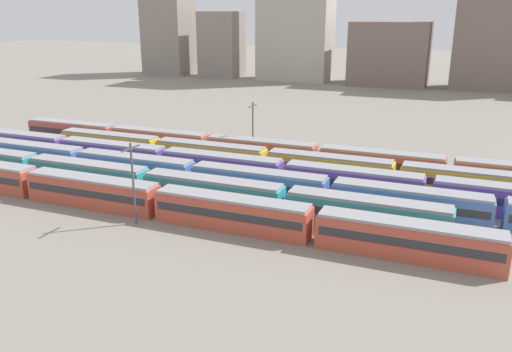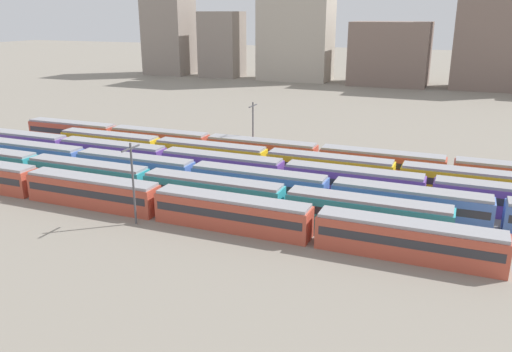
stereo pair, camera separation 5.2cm
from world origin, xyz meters
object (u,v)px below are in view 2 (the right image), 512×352
at_px(train_track_2, 258,184).
at_px(train_track_4, 267,161).
at_px(train_track_1, 147,183).
at_px(train_track_0, 158,201).
at_px(train_track_3, 284,174).
at_px(train_track_5, 261,151).
at_px(catenary_pole_1, 253,127).
at_px(catenary_pole_0, 133,180).

bearing_deg(train_track_2, train_track_4, 104.80).
bearing_deg(train_track_1, train_track_0, -46.43).
distance_m(train_track_3, train_track_5, 12.80).
relative_size(train_track_1, train_track_4, 1.00).
xyz_separation_m(train_track_0, train_track_4, (5.71, 20.80, 0.00)).
bearing_deg(train_track_1, train_track_2, 21.20).
bearing_deg(train_track_0, train_track_3, 56.86).
height_order(train_track_0, train_track_1, same).
xyz_separation_m(train_track_5, catenary_pole_1, (-2.58, 2.76, 3.20)).
distance_m(train_track_1, train_track_2, 14.38).
bearing_deg(catenary_pole_1, train_track_3, -52.70).
bearing_deg(train_track_2, train_track_0, -129.13).
bearing_deg(train_track_3, train_track_2, -108.34).
bearing_deg(train_track_5, train_track_2, -69.83).
distance_m(train_track_4, train_track_5, 5.99).
relative_size(train_track_0, train_track_5, 0.80).
bearing_deg(train_track_3, catenary_pole_0, -121.88).
relative_size(train_track_3, catenary_pole_0, 11.89).
xyz_separation_m(train_track_4, catenary_pole_1, (-5.56, 7.96, 3.20)).
height_order(train_track_0, train_track_4, same).
relative_size(train_track_4, train_track_5, 0.80).
distance_m(train_track_0, train_track_5, 26.14).
distance_m(train_track_3, train_track_4, 6.86).
distance_m(catenary_pole_0, catenary_pole_1, 31.61).
bearing_deg(train_track_4, catenary_pole_1, 124.90).
distance_m(train_track_0, catenary_pole_0, 4.57).
bearing_deg(train_track_3, train_track_4, 130.70).
bearing_deg(train_track_0, train_track_5, 84.00).
height_order(train_track_0, train_track_3, same).
xyz_separation_m(train_track_4, catenary_pole_0, (-6.98, -23.61, 3.37)).
height_order(train_track_0, catenary_pole_0, catenary_pole_0).
bearing_deg(train_track_5, train_track_3, -54.37).
bearing_deg(train_track_1, train_track_4, 55.65).
bearing_deg(catenary_pole_1, train_track_2, -65.67).
bearing_deg(catenary_pole_0, catenary_pole_1, 87.42).
bearing_deg(catenary_pole_1, train_track_1, -102.22).
bearing_deg(catenary_pole_0, train_track_0, 65.74).
xyz_separation_m(train_track_3, train_track_4, (-4.47, 5.20, 0.00)).
distance_m(train_track_0, train_track_2, 13.41).
relative_size(train_track_3, catenary_pole_1, 12.32).
relative_size(train_track_4, catenary_pole_1, 8.18).
xyz_separation_m(train_track_5, catenary_pole_0, (-4.00, -28.81, 3.37)).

